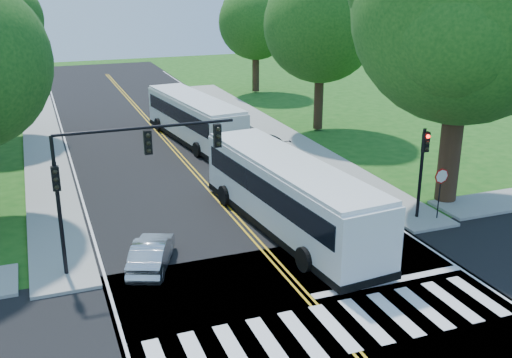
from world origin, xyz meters
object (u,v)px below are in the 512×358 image
dark_sedan (266,143)px  bus_lead (289,194)px  bus_follow (194,118)px  signal_ne (423,162)px  signal_nw (119,165)px  suv (315,174)px  hatchback (151,253)px

dark_sedan → bus_lead: bearing=62.1°
bus_lead → bus_follow: bearing=-95.5°
signal_ne → bus_lead: 6.58m
signal_nw → bus_lead: 8.20m
signal_nw → suv: 13.78m
signal_ne → suv: size_ratio=0.98×
bus_follow → dark_sedan: 5.80m
bus_lead → suv: 6.62m
bus_lead → bus_follow: (0.06, 16.70, -0.09)m
dark_sedan → hatchback: bearing=42.2°
bus_lead → hatchback: bearing=7.7°
signal_nw → dark_sedan: signal_nw is taller
bus_lead → suv: (3.95, 5.19, -1.14)m
bus_lead → bus_follow: bus_lead is taller
signal_nw → signal_ne: size_ratio=1.62×
signal_nw → signal_ne: signal_nw is taller
signal_ne → hatchback: signal_ne is taller
signal_nw → bus_lead: bearing=8.6°
bus_lead → dark_sedan: size_ratio=3.30×
bus_lead → bus_follow: 16.70m
bus_follow → suv: (3.90, -11.51, -1.05)m
hatchback → signal_nw: bearing=-0.8°
signal_ne → bus_follow: (-6.31, 17.85, -1.28)m
signal_nw → signal_ne: bearing=0.0°
bus_follow → hatchback: bearing=62.5°
signal_ne → hatchback: bearing=-178.2°
signal_ne → bus_lead: (-6.37, 1.15, -1.19)m
bus_lead → suv: bearing=-132.6°
signal_nw → bus_follow: signal_nw is taller
bus_follow → hatchback: (-6.78, -18.26, -1.04)m
suv → dark_sedan: suv is taller
signal_ne → dark_sedan: size_ratio=1.11×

